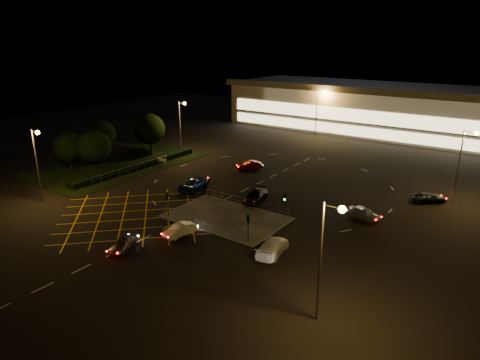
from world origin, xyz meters
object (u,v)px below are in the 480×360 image
Objects in this scene: signal_se at (248,222)px; car_right_silver at (364,213)px; signal_nw at (209,182)px; signal_sw at (168,199)px; car_circ_red at (249,165)px; signal_ne at (285,201)px; car_approach_white at (272,247)px; car_near_silver at (123,243)px; car_east_grey at (429,198)px; car_far_dkgrey at (256,196)px; car_left_blue at (193,185)px; car_queue_white at (180,230)px.

car_right_silver is (7.98, 13.65, -1.65)m from signal_se.
signal_nw reaches higher than car_right_silver.
car_right_silver is at bearing -145.67° from signal_sw.
car_circ_red is at bearing 81.11° from car_right_silver.
signal_ne is (12.00, 7.99, 0.00)m from signal_sw.
car_near_silver is at bearing 22.47° from car_approach_white.
car_right_silver is 0.92× the size of car_east_grey.
car_far_dkgrey is 14.41m from car_right_silver.
signal_nw reaches higher than car_near_silver.
car_east_grey is 26.72m from car_approach_white.
car_left_blue is 24.65m from car_right_silver.
signal_ne reaches higher than car_near_silver.
signal_nw is (-12.00, 7.99, 0.00)m from signal_se.
signal_sw is at bearing -75.99° from car_left_blue.
car_approach_white is at bearing 118.13° from car_east_grey.
signal_se reaches higher than car_right_silver.
car_far_dkgrey is at bearing 83.90° from car_east_grey.
signal_ne is 0.59× the size of car_approach_white.
signal_nw is at bearing -90.00° from signal_sw.
car_approach_white reaches higher than car_near_silver.
car_far_dkgrey is 23.55m from car_east_grey.
signal_nw is at bearing -163.32° from car_far_dkgrey.
car_east_grey is at bearing -13.98° from car_right_silver.
car_circ_red reaches higher than car_near_silver.
car_east_grey is at bearing -118.81° from signal_se.
car_right_silver is 0.97× the size of car_circ_red.
car_near_silver is 0.73× the size of car_approach_white.
car_right_silver is (19.98, 13.65, -1.65)m from signal_sw.
signal_se reaches higher than car_circ_red.
car_east_grey is 0.85× the size of car_approach_white.
signal_se is at bearing -14.85° from car_circ_red.
car_left_blue reaches higher than car_far_dkgrey.
car_right_silver is at bearing 15.82° from signal_nw.
car_right_silver is at bearing 19.76° from car_circ_red.
car_near_silver is 32.27m from car_circ_red.
signal_ne is 0.81× the size of car_near_silver.
signal_ne is 21.02m from car_east_grey.
car_far_dkgrey is at bearing 154.52° from signal_ne.
car_right_silver is at bearing 0.82° from car_far_dkgrey.
signal_ne is 9.93m from car_right_silver.
car_far_dkgrey reaches higher than car_circ_red.
car_left_blue is (-6.43, 18.39, 0.10)m from car_near_silver.
car_right_silver reaches higher than car_circ_red.
car_approach_white is at bearing -29.20° from signal_nw.
car_circ_red is (-9.11, 11.97, -0.04)m from car_far_dkgrey.
signal_se reaches higher than car_east_grey.
signal_se is at bearing -40.61° from car_left_blue.
car_queue_white is (-7.27, -10.99, -1.69)m from signal_ne.
car_left_blue is at bearing 174.81° from signal_ne.
car_east_grey is at bearing 24.18° from car_far_dkgrey.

